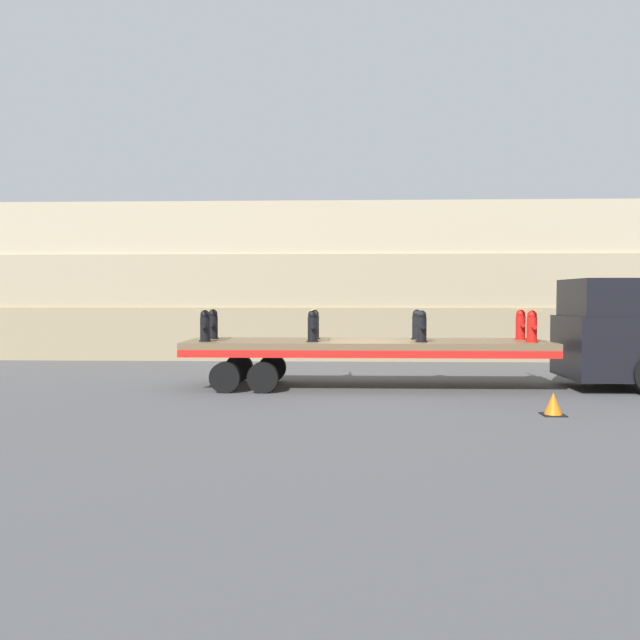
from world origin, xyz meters
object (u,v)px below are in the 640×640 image
at_px(fire_hydrant_black_far_2, 417,325).
at_px(fire_hydrant_black_near_2, 422,327).
at_px(fire_hydrant_black_far_1, 314,325).
at_px(fire_hydrant_black_far_0, 213,324).
at_px(fire_hydrant_black_near_1, 313,326).
at_px(flatbed_trailer, 349,348).
at_px(truck_cab, 617,335).
at_px(fire_hydrant_black_near_0, 205,326).
at_px(fire_hydrant_red_near_3, 532,327).
at_px(fire_hydrant_red_far_3, 521,325).
at_px(traffic_cone, 553,404).

bearing_deg(fire_hydrant_black_far_2, fire_hydrant_black_near_2, -90.00).
bearing_deg(fire_hydrant_black_far_1, fire_hydrant_black_far_0, 180.00).
xyz_separation_m(fire_hydrant_black_near_1, fire_hydrant_black_near_2, (2.94, 0.00, 0.00)).
bearing_deg(flatbed_trailer, fire_hydrant_black_far_0, 172.32).
bearing_deg(truck_cab, fire_hydrant_black_near_1, -176.37).
xyz_separation_m(truck_cab, fire_hydrant_black_far_2, (-5.43, 0.53, 0.24)).
bearing_deg(truck_cab, flatbed_trailer, 180.00).
height_order(fire_hydrant_black_near_0, fire_hydrant_black_far_2, same).
bearing_deg(fire_hydrant_red_near_3, fire_hydrant_red_far_3, 90.00).
relative_size(truck_cab, fire_hydrant_black_far_2, 3.52).
xyz_separation_m(flatbed_trailer, fire_hydrant_black_far_2, (1.95, 0.53, 0.64)).
bearing_deg(fire_hydrant_red_near_3, fire_hydrant_black_near_2, 180.00).
height_order(fire_hydrant_black_near_0, fire_hydrant_black_far_1, same).
distance_m(flatbed_trailer, fire_hydrant_black_far_0, 4.02).
height_order(truck_cab, traffic_cone, truck_cab).
relative_size(fire_hydrant_black_near_2, fire_hydrant_red_near_3, 1.00).
height_order(fire_hydrant_black_far_1, fire_hydrant_black_far_2, same).
bearing_deg(truck_cab, fire_hydrant_red_far_3, 167.94).
height_order(fire_hydrant_black_near_1, fire_hydrant_black_near_2, same).
height_order(fire_hydrant_black_near_0, fire_hydrant_black_far_0, same).
relative_size(fire_hydrant_black_near_1, fire_hydrant_red_far_3, 1.00).
relative_size(fire_hydrant_red_near_3, fire_hydrant_red_far_3, 1.00).
bearing_deg(fire_hydrant_black_far_1, fire_hydrant_black_near_2, -19.83).
bearing_deg(fire_hydrant_black_far_0, truck_cab, -2.69).
height_order(fire_hydrant_red_near_3, fire_hydrant_red_far_3, same).
xyz_separation_m(fire_hydrant_black_near_0, fire_hydrant_black_near_2, (5.89, 0.00, 0.00)).
relative_size(truck_cab, fire_hydrant_red_near_3, 3.52).
height_order(fire_hydrant_black_far_1, traffic_cone, fire_hydrant_black_far_1).
xyz_separation_m(fire_hydrant_black_near_0, fire_hydrant_red_far_3, (8.83, 1.06, 0.00)).
bearing_deg(fire_hydrant_black_far_0, flatbed_trailer, -7.68).
height_order(fire_hydrant_red_far_3, traffic_cone, fire_hydrant_red_far_3).
xyz_separation_m(truck_cab, fire_hydrant_black_far_1, (-8.37, 0.53, 0.24)).
relative_size(fire_hydrant_black_far_0, fire_hydrant_black_far_1, 1.00).
xyz_separation_m(fire_hydrant_black_near_1, traffic_cone, (5.32, -3.46, -1.50)).
xyz_separation_m(fire_hydrant_black_near_2, fire_hydrant_black_far_2, (0.00, 1.06, 0.00)).
height_order(fire_hydrant_black_near_1, traffic_cone, fire_hydrant_black_near_1).
xyz_separation_m(fire_hydrant_black_far_0, fire_hydrant_black_far_1, (2.94, 0.00, 0.00)).
relative_size(truck_cab, fire_hydrant_red_far_3, 3.52).
relative_size(fire_hydrant_black_near_1, fire_hydrant_black_near_2, 1.00).
distance_m(fire_hydrant_black_far_0, fire_hydrant_black_near_1, 3.13).
xyz_separation_m(truck_cab, traffic_cone, (-3.05, -3.99, -1.26)).
xyz_separation_m(truck_cab, flatbed_trailer, (-7.38, 0.00, -0.40)).
distance_m(fire_hydrant_black_near_0, traffic_cone, 9.09).
distance_m(flatbed_trailer, fire_hydrant_red_far_3, 4.97).
relative_size(fire_hydrant_black_near_2, fire_hydrant_red_far_3, 1.00).
relative_size(fire_hydrant_black_far_1, fire_hydrant_red_near_3, 1.00).
bearing_deg(fire_hydrant_black_far_2, flatbed_trailer, -164.80).
xyz_separation_m(fire_hydrant_black_near_0, fire_hydrant_black_far_2, (5.89, 1.06, 0.00)).
height_order(fire_hydrant_black_near_0, traffic_cone, fire_hydrant_black_near_0).
bearing_deg(fire_hydrant_black_far_1, fire_hydrant_black_near_0, -160.17).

